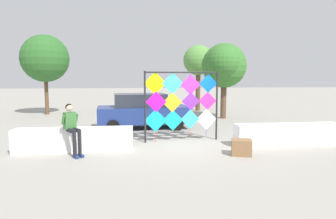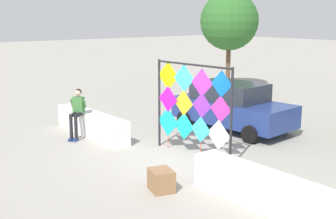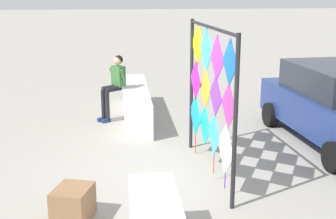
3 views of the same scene
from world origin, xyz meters
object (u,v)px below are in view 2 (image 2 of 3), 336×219
kite_display_rack (192,102)px  tree_palm_like (230,22)px  parked_car (232,106)px  cardboard_box_large (161,180)px  seated_vendor (77,109)px

kite_display_rack → tree_palm_like: (-7.58, 9.34, 2.10)m
parked_car → cardboard_box_large: (2.95, -5.42, -0.60)m
tree_palm_like → parked_car: bearing=-45.1°
kite_display_rack → seated_vendor: 4.16m
parked_car → cardboard_box_large: bearing=-61.4°
parked_car → seated_vendor: bearing=-116.0°
seated_vendor → cardboard_box_large: seated_vendor is taller
kite_display_rack → tree_palm_like: 12.21m
kite_display_rack → cardboard_box_large: 3.09m
seated_vendor → cardboard_box_large: (5.31, -0.59, -0.73)m
parked_car → kite_display_rack: bearing=-66.1°
cardboard_box_large → kite_display_rack: bearing=124.3°
kite_display_rack → tree_palm_like: tree_palm_like is taller
kite_display_rack → cardboard_box_large: kite_display_rack is taller
kite_display_rack → cardboard_box_large: size_ratio=4.76×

